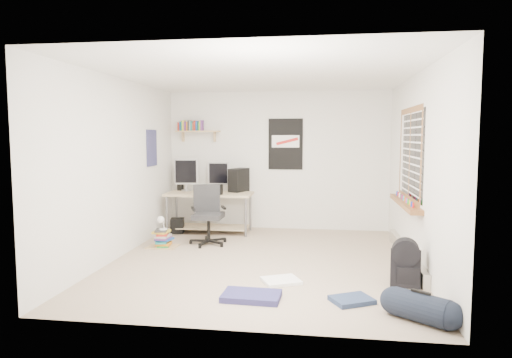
# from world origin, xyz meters

# --- Properties ---
(floor) EXTENTS (4.00, 4.50, 0.01)m
(floor) POSITION_xyz_m (0.00, 0.00, -0.01)
(floor) COLOR gray
(floor) RESTS_ON ground
(ceiling) EXTENTS (4.00, 4.50, 0.01)m
(ceiling) POSITION_xyz_m (0.00, 0.00, 2.50)
(ceiling) COLOR white
(ceiling) RESTS_ON ground
(back_wall) EXTENTS (4.00, 0.01, 2.50)m
(back_wall) POSITION_xyz_m (0.00, 2.25, 1.25)
(back_wall) COLOR silver
(back_wall) RESTS_ON ground
(left_wall) EXTENTS (0.01, 4.50, 2.50)m
(left_wall) POSITION_xyz_m (-2.00, 0.00, 1.25)
(left_wall) COLOR silver
(left_wall) RESTS_ON ground
(right_wall) EXTENTS (0.01, 4.50, 2.50)m
(right_wall) POSITION_xyz_m (2.00, 0.00, 1.25)
(right_wall) COLOR silver
(right_wall) RESTS_ON ground
(desk) EXTENTS (1.60, 0.98, 0.68)m
(desk) POSITION_xyz_m (-1.14, 1.70, 0.36)
(desk) COLOR beige
(desk) RESTS_ON floor
(monitor_left) EXTENTS (0.43, 0.14, 0.46)m
(monitor_left) POSITION_xyz_m (-1.62, 1.93, 0.91)
(monitor_left) COLOR #999A9E
(monitor_left) RESTS_ON desk
(monitor_right) EXTENTS (0.37, 0.10, 0.41)m
(monitor_right) POSITION_xyz_m (-1.03, 1.97, 0.89)
(monitor_right) COLOR #AAA9AE
(monitor_right) RESTS_ON desk
(pc_tower) EXTENTS (0.34, 0.46, 0.44)m
(pc_tower) POSITION_xyz_m (-0.66, 1.97, 0.90)
(pc_tower) COLOR black
(pc_tower) RESTS_ON desk
(keyboard) EXTENTS (0.44, 0.22, 0.02)m
(keyboard) POSITION_xyz_m (-1.19, 1.79, 0.69)
(keyboard) COLOR black
(keyboard) RESTS_ON desk
(speaker_left) EXTENTS (0.11, 0.11, 0.17)m
(speaker_left) POSITION_xyz_m (-1.75, 1.97, 0.77)
(speaker_left) COLOR black
(speaker_left) RESTS_ON desk
(speaker_right) EXTENTS (0.12, 0.12, 0.20)m
(speaker_right) POSITION_xyz_m (-0.92, 1.48, 0.78)
(speaker_right) COLOR black
(speaker_right) RESTS_ON desk
(office_chair) EXTENTS (0.79, 0.79, 0.94)m
(office_chair) POSITION_xyz_m (-0.95, 0.85, 0.49)
(office_chair) COLOR #242427
(office_chair) RESTS_ON floor
(wall_shelf) EXTENTS (0.80, 0.22, 0.24)m
(wall_shelf) POSITION_xyz_m (-1.45, 2.14, 1.78)
(wall_shelf) COLOR tan
(wall_shelf) RESTS_ON back_wall
(poster_back_wall) EXTENTS (0.62, 0.03, 0.92)m
(poster_back_wall) POSITION_xyz_m (0.15, 2.23, 1.55)
(poster_back_wall) COLOR black
(poster_back_wall) RESTS_ON back_wall
(poster_left_wall) EXTENTS (0.02, 0.42, 0.60)m
(poster_left_wall) POSITION_xyz_m (-1.99, 1.20, 1.50)
(poster_left_wall) COLOR navy
(poster_left_wall) RESTS_ON left_wall
(window) EXTENTS (0.10, 1.50, 1.26)m
(window) POSITION_xyz_m (1.95, 0.30, 1.45)
(window) COLOR brown
(window) RESTS_ON right_wall
(baseboard_heater) EXTENTS (0.08, 2.50, 0.18)m
(baseboard_heater) POSITION_xyz_m (1.96, 0.30, 0.09)
(baseboard_heater) COLOR #B7B2A8
(baseboard_heater) RESTS_ON floor
(backpack) EXTENTS (0.36, 0.30, 0.43)m
(backpack) POSITION_xyz_m (1.75, -0.78, 0.20)
(backpack) COLOR black
(backpack) RESTS_ON floor
(duffel_bag) EXTENTS (0.38, 0.38, 0.53)m
(duffel_bag) POSITION_xyz_m (1.70, -1.82, 0.14)
(duffel_bag) COLOR black
(duffel_bag) RESTS_ON floor
(tshirt) EXTENTS (0.52, 0.49, 0.04)m
(tshirt) POSITION_xyz_m (0.34, -0.87, 0.02)
(tshirt) COLOR white
(tshirt) RESTS_ON floor
(jeans_a) EXTENTS (0.62, 0.41, 0.07)m
(jeans_a) POSITION_xyz_m (0.08, -1.45, 0.03)
(jeans_a) COLOR navy
(jeans_a) RESTS_ON floor
(jeans_b) EXTENTS (0.50, 0.45, 0.05)m
(jeans_b) POSITION_xyz_m (1.12, -1.41, 0.03)
(jeans_b) COLOR #22304E
(jeans_b) RESTS_ON floor
(book_stack) EXTENTS (0.47, 0.39, 0.32)m
(book_stack) POSITION_xyz_m (-1.60, 0.57, 0.15)
(book_stack) COLOR brown
(book_stack) RESTS_ON floor
(desk_lamp) EXTENTS (0.13, 0.20, 0.20)m
(desk_lamp) POSITION_xyz_m (-1.58, 0.55, 0.38)
(desk_lamp) COLOR white
(desk_lamp) RESTS_ON book_stack
(subwoofer) EXTENTS (0.26, 0.26, 0.25)m
(subwoofer) POSITION_xyz_m (-1.68, 1.56, 0.14)
(subwoofer) COLOR black
(subwoofer) RESTS_ON floor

